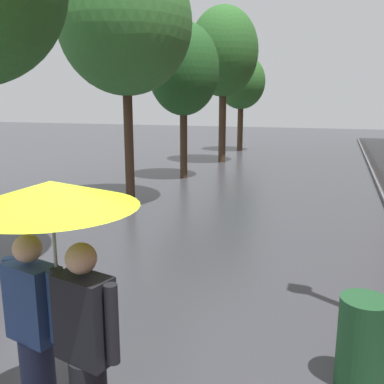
{
  "coord_description": "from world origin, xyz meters",
  "views": [
    {
      "loc": [
        1.85,
        -2.44,
        2.56
      ],
      "look_at": [
        0.02,
        2.84,
        1.35
      ],
      "focal_mm": 39.32,
      "sensor_mm": 36.0,
      "label": 1
    }
  ],
  "objects_px": {
    "street_tree_1": "(125,24)",
    "litter_bin": "(362,342)",
    "street_tree_3": "(223,52)",
    "street_tree_4": "(241,82)",
    "couple_under_umbrella": "(56,271)",
    "street_tree_2": "(183,70)"
  },
  "relations": [
    {
      "from": "street_tree_4",
      "to": "couple_under_umbrella",
      "type": "xyz_separation_m",
      "value": [
        3.1,
        -19.5,
        -2.1
      ]
    },
    {
      "from": "street_tree_1",
      "to": "street_tree_3",
      "type": "xyz_separation_m",
      "value": [
        0.2,
        8.06,
        0.18
      ]
    },
    {
      "from": "street_tree_4",
      "to": "litter_bin",
      "type": "height_order",
      "value": "street_tree_4"
    },
    {
      "from": "couple_under_umbrella",
      "to": "litter_bin",
      "type": "height_order",
      "value": "couple_under_umbrella"
    },
    {
      "from": "street_tree_4",
      "to": "couple_under_umbrella",
      "type": "bearing_deg",
      "value": -80.97
    },
    {
      "from": "street_tree_3",
      "to": "litter_bin",
      "type": "xyz_separation_m",
      "value": [
        5.01,
        -13.6,
        -4.08
      ]
    },
    {
      "from": "street_tree_4",
      "to": "couple_under_umbrella",
      "type": "relative_size",
      "value": 2.4
    },
    {
      "from": "street_tree_3",
      "to": "street_tree_4",
      "type": "bearing_deg",
      "value": 92.96
    },
    {
      "from": "couple_under_umbrella",
      "to": "street_tree_3",
      "type": "bearing_deg",
      "value": 100.79
    },
    {
      "from": "street_tree_2",
      "to": "litter_bin",
      "type": "height_order",
      "value": "street_tree_2"
    },
    {
      "from": "street_tree_1",
      "to": "couple_under_umbrella",
      "type": "height_order",
      "value": "street_tree_1"
    },
    {
      "from": "couple_under_umbrella",
      "to": "street_tree_4",
      "type": "bearing_deg",
      "value": 99.03
    },
    {
      "from": "street_tree_1",
      "to": "litter_bin",
      "type": "distance_m",
      "value": 8.55
    },
    {
      "from": "street_tree_4",
      "to": "street_tree_1",
      "type": "bearing_deg",
      "value": -89.87
    },
    {
      "from": "street_tree_1",
      "to": "couple_under_umbrella",
      "type": "distance_m",
      "value": 8.19
    },
    {
      "from": "street_tree_3",
      "to": "street_tree_4",
      "type": "relative_size",
      "value": 1.29
    },
    {
      "from": "street_tree_1",
      "to": "couple_under_umbrella",
      "type": "bearing_deg",
      "value": -66.31
    },
    {
      "from": "street_tree_1",
      "to": "litter_bin",
      "type": "bearing_deg",
      "value": -46.78
    },
    {
      "from": "litter_bin",
      "to": "street_tree_2",
      "type": "bearing_deg",
      "value": 118.86
    },
    {
      "from": "street_tree_2",
      "to": "street_tree_4",
      "type": "relative_size",
      "value": 1.03
    },
    {
      "from": "street_tree_1",
      "to": "street_tree_3",
      "type": "relative_size",
      "value": 0.95
    },
    {
      "from": "street_tree_2",
      "to": "couple_under_umbrella",
      "type": "xyz_separation_m",
      "value": [
        3.09,
        -10.95,
        -2.15
      ]
    }
  ]
}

